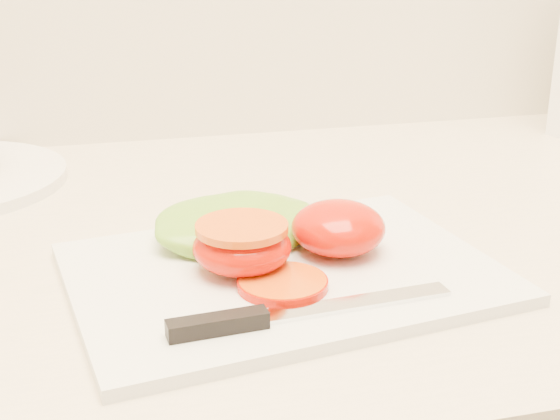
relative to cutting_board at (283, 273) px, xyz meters
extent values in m
cube|color=silver|center=(0.00, 0.00, 0.00)|extent=(0.36, 0.28, 0.01)
ellipsoid|color=#DE0A00|center=(0.05, 0.02, 0.03)|extent=(0.08, 0.08, 0.04)
ellipsoid|color=#DE0A00|center=(-0.03, 0.00, 0.02)|extent=(0.08, 0.08, 0.04)
cylinder|color=#BD3004|center=(-0.03, 0.00, 0.04)|extent=(0.07, 0.07, 0.01)
cylinder|color=orange|center=(-0.01, -0.03, 0.01)|extent=(0.07, 0.07, 0.01)
ellipsoid|color=#7FA92C|center=(-0.02, 0.07, 0.02)|extent=(0.16, 0.12, 0.03)
cube|color=silver|center=(0.04, -0.07, 0.01)|extent=(0.14, 0.03, 0.00)
cube|color=black|center=(-0.07, -0.09, 0.01)|extent=(0.07, 0.02, 0.01)
camera|label=1|loc=(-0.14, -0.54, 0.26)|focal=50.00mm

